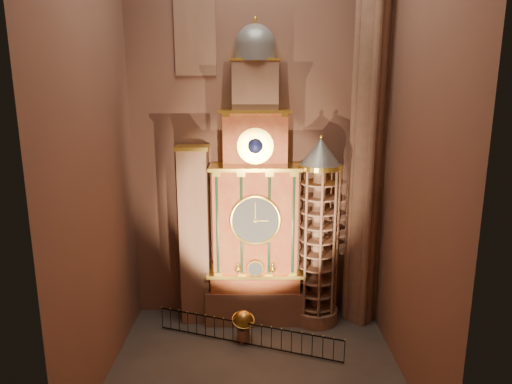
{
  "coord_description": "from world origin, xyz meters",
  "views": [
    {
      "loc": [
        0.0,
        -19.54,
        13.28
      ],
      "look_at": [
        0.03,
        3.0,
        8.1
      ],
      "focal_mm": 32.0,
      "sensor_mm": 36.0,
      "label": 1
    }
  ],
  "objects_px": {
    "stair_turret": "(318,235)",
    "iron_railing": "(247,334)",
    "portrait_tower": "(195,235)",
    "celestial_globe": "(243,323)",
    "astronomical_clock": "(255,209)"
  },
  "relations": [
    {
      "from": "astronomical_clock",
      "to": "portrait_tower",
      "type": "relative_size",
      "value": 1.64
    },
    {
      "from": "portrait_tower",
      "to": "stair_turret",
      "type": "relative_size",
      "value": 0.94
    },
    {
      "from": "iron_railing",
      "to": "astronomical_clock",
      "type": "bearing_deg",
      "value": 81.47
    },
    {
      "from": "stair_turret",
      "to": "portrait_tower",
      "type": "bearing_deg",
      "value": 177.67
    },
    {
      "from": "celestial_globe",
      "to": "iron_railing",
      "type": "height_order",
      "value": "celestial_globe"
    },
    {
      "from": "portrait_tower",
      "to": "stair_turret",
      "type": "xyz_separation_m",
      "value": [
        6.9,
        -0.28,
        0.12
      ]
    },
    {
      "from": "stair_turret",
      "to": "astronomical_clock",
      "type": "bearing_deg",
      "value": 175.7
    },
    {
      "from": "celestial_globe",
      "to": "iron_railing",
      "type": "xyz_separation_m",
      "value": [
        0.2,
        -0.4,
        -0.39
      ]
    },
    {
      "from": "astronomical_clock",
      "to": "stair_turret",
      "type": "xyz_separation_m",
      "value": [
        3.5,
        -0.26,
        -1.41
      ]
    },
    {
      "from": "stair_turret",
      "to": "iron_railing",
      "type": "height_order",
      "value": "stair_turret"
    },
    {
      "from": "astronomical_clock",
      "to": "portrait_tower",
      "type": "height_order",
      "value": "astronomical_clock"
    },
    {
      "from": "portrait_tower",
      "to": "celestial_globe",
      "type": "bearing_deg",
      "value": -42.49
    },
    {
      "from": "astronomical_clock",
      "to": "stair_turret",
      "type": "bearing_deg",
      "value": -4.3
    },
    {
      "from": "stair_turret",
      "to": "iron_railing",
      "type": "relative_size",
      "value": 1.13
    },
    {
      "from": "portrait_tower",
      "to": "celestial_globe",
      "type": "distance_m",
      "value": 5.54
    }
  ]
}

